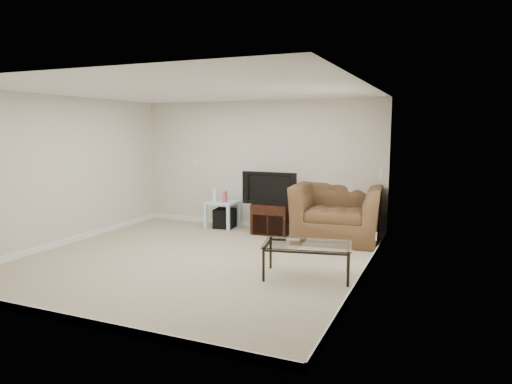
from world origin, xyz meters
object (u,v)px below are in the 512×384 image
at_px(subwoofer, 225,218).
at_px(coffee_table, 307,260).
at_px(television, 271,188).
at_px(tv_stand, 272,219).
at_px(recliner, 337,203).
at_px(side_table, 223,215).

relative_size(subwoofer, coffee_table, 0.33).
height_order(subwoofer, coffee_table, coffee_table).
bearing_deg(television, coffee_table, -57.68).
xyz_separation_m(television, coffee_table, (1.34, -2.16, -0.65)).
relative_size(tv_stand, recliner, 0.45).
xyz_separation_m(television, recliner, (1.24, 0.03, -0.21)).
height_order(tv_stand, side_table, tv_stand).
relative_size(television, coffee_table, 0.85).
height_order(tv_stand, television, television).
height_order(recliner, coffee_table, recliner).
bearing_deg(recliner, side_table, 171.79).
distance_m(tv_stand, coffee_table, 2.57).
xyz_separation_m(tv_stand, subwoofer, (-1.05, 0.13, -0.10)).
bearing_deg(subwoofer, coffee_table, -44.08).
height_order(television, coffee_table, television).
xyz_separation_m(side_table, recliner, (2.32, -0.11, 0.40)).
xyz_separation_m(tv_stand, coffee_table, (1.34, -2.19, -0.06)).
relative_size(side_table, subwoofer, 1.45).
bearing_deg(television, recliner, 1.78).
height_order(subwoofer, recliner, recliner).
xyz_separation_m(television, side_table, (-1.09, 0.14, -0.61)).
distance_m(recliner, coffee_table, 2.23).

